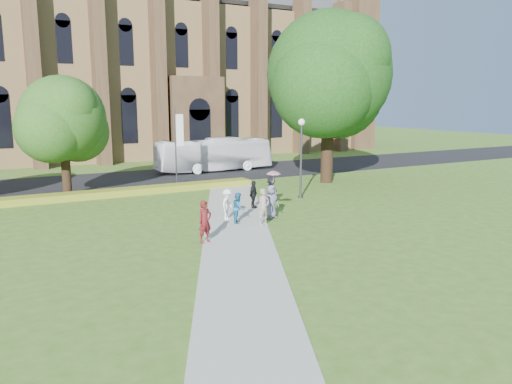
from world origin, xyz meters
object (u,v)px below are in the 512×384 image
streetlamp (301,149)px  large_tree (329,75)px  tour_coach (214,155)px  pedestrian_0 (205,222)px

streetlamp → large_tree: (5.50, 4.50, 5.07)m
large_tree → tour_coach: size_ratio=1.21×
streetlamp → tour_coach: (0.30, 14.68, -1.76)m
tour_coach → pedestrian_0: size_ratio=5.65×
streetlamp → tour_coach: bearing=88.8°
large_tree → tour_coach: (-5.20, 10.18, -6.83)m
pedestrian_0 → large_tree: bearing=22.0°
streetlamp → pedestrian_0: streetlamp is taller
large_tree → pedestrian_0: size_ratio=6.87×
large_tree → pedestrian_0: large_tree is taller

